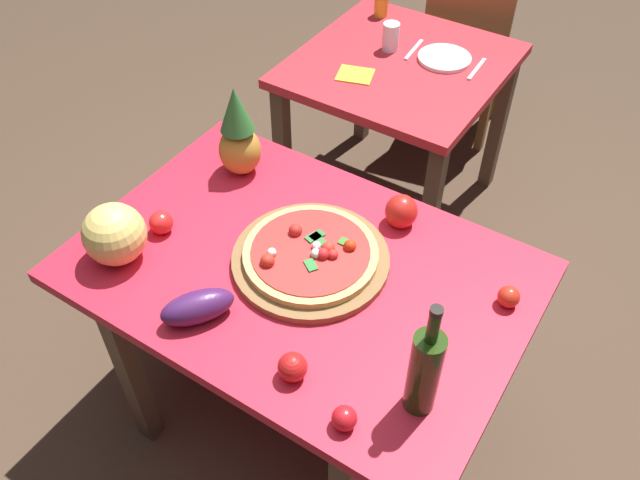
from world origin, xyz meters
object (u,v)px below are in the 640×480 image
object	(u,v)px
fork_utensil	(414,50)
napkin_folded	(355,75)
display_table	(301,287)
pizza_board	(311,259)
knife_utensil	(476,69)
pineapple_left	(238,136)
tomato_near_board	(161,223)
bell_pepper	(401,211)
dining_chair	(465,53)
melon	(114,234)
dinner_plate	(444,58)
drinking_glass_water	(391,37)
tomato_beside_pepper	(509,297)
tomato_at_corner	(344,418)
wine_bottle	(424,371)
eggplant	(198,307)
pizza	(311,253)
drinking_glass_juice	(381,5)
tomato_by_bottle	(293,367)
background_table	(398,86)

from	to	relation	value
fork_utensil	napkin_folded	world-z (taller)	fork_utensil
display_table	pizza_board	size ratio (longest dim) A/B	2.83
display_table	knife_utensil	size ratio (longest dim) A/B	7.21
pineapple_left	tomato_near_board	world-z (taller)	pineapple_left
pineapple_left	bell_pepper	xyz separation A→B (m)	(0.57, 0.06, -0.09)
dining_chair	napkin_folded	size ratio (longest dim) A/B	6.07
melon	dinner_plate	world-z (taller)	melon
melon	drinking_glass_water	distance (m)	1.49
pizza_board	tomato_beside_pepper	bearing A→B (deg)	16.68
knife_utensil	napkin_folded	bearing A→B (deg)	-144.51
melon	bell_pepper	size ratio (longest dim) A/B	1.68
pineapple_left	tomato_at_corner	bearing A→B (deg)	-38.55
display_table	drinking_glass_water	size ratio (longest dim) A/B	11.24
tomato_beside_pepper	fork_utensil	bearing A→B (deg)	127.64
wine_bottle	dinner_plate	size ratio (longest dim) A/B	1.65
eggplant	tomato_near_board	size ratio (longest dim) A/B	2.75
dining_chair	napkin_folded	bearing A→B (deg)	69.70
dining_chair	wine_bottle	bearing A→B (deg)	99.11
pizza	fork_utensil	xyz separation A→B (m)	(-0.30, 1.25, -0.04)
pizza_board	melon	xyz separation A→B (m)	(-0.48, -0.28, 0.08)
melon	drinking_glass_juice	size ratio (longest dim) A/B	1.89
pizza_board	tomato_at_corner	xyz separation A→B (m)	(0.35, -0.39, 0.02)
pizza	bell_pepper	distance (m)	0.32
napkin_folded	tomato_by_bottle	bearing A→B (deg)	-65.76
tomato_beside_pepper	drinking_glass_water	xyz separation A→B (m)	(-0.93, 1.04, 0.03)
pizza_board	eggplant	size ratio (longest dim) A/B	2.29
pizza	tomato_near_board	world-z (taller)	pizza
eggplant	tomato_beside_pepper	bearing A→B (deg)	35.91
tomato_beside_pepper	tomato_near_board	world-z (taller)	tomato_near_board
pineapple_left	melon	size ratio (longest dim) A/B	1.74
tomato_at_corner	drinking_glass_water	world-z (taller)	drinking_glass_water
tomato_at_corner	drinking_glass_juice	world-z (taller)	drinking_glass_juice
drinking_glass_water	napkin_folded	bearing A→B (deg)	-93.81
background_table	drinking_glass_water	distance (m)	0.20
melon	drinking_glass_water	bearing A→B (deg)	86.44
dinner_plate	fork_utensil	size ratio (longest dim) A/B	1.22
display_table	napkin_folded	distance (m)	1.06
tomato_beside_pepper	dinner_plate	xyz separation A→B (m)	(-0.70, 1.09, -0.02)
background_table	pineapple_left	world-z (taller)	pineapple_left
drinking_glass_juice	dinner_plate	world-z (taller)	drinking_glass_juice
wine_bottle	drinking_glass_juice	distance (m)	1.99
tomato_at_corner	drinking_glass_juice	size ratio (longest dim) A/B	0.63
tomato_by_bottle	napkin_folded	world-z (taller)	tomato_by_bottle
knife_utensil	drinking_glass_juice	bearing A→B (deg)	157.68
wine_bottle	drinking_glass_juice	bearing A→B (deg)	121.62
knife_utensil	napkin_folded	world-z (taller)	knife_utensil
pizza	tomato_by_bottle	bearing A→B (deg)	-63.34
background_table	knife_utensil	distance (m)	0.33
tomato_at_corner	knife_utensil	size ratio (longest dim) A/B	0.34
pizza	bell_pepper	size ratio (longest dim) A/B	3.58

